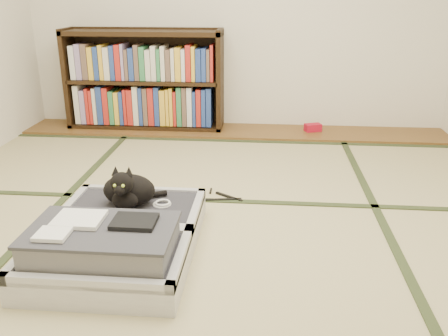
{
  "coord_description": "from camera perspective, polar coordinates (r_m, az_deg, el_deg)",
  "views": [
    {
      "loc": [
        0.3,
        -2.38,
        1.28
      ],
      "look_at": [
        0.05,
        0.35,
        0.25
      ],
      "focal_mm": 38.0,
      "sensor_mm": 36.0,
      "label": 1
    }
  ],
  "objects": [
    {
      "name": "floor",
      "position": [
        2.72,
        -1.73,
        -7.52
      ],
      "size": [
        4.5,
        4.5,
        0.0
      ],
      "primitive_type": "plane",
      "color": "tan",
      "rests_on": "ground"
    },
    {
      "name": "wood_strip",
      "position": [
        4.57,
        1.23,
        4.47
      ],
      "size": [
        4.0,
        0.5,
        0.02
      ],
      "primitive_type": "cube",
      "color": "brown",
      "rests_on": "ground"
    },
    {
      "name": "red_item",
      "position": [
        4.6,
        10.65,
        4.81
      ],
      "size": [
        0.17,
        0.14,
        0.07
      ],
      "primitive_type": "cube",
      "rotation": [
        0.0,
        0.0,
        0.34
      ],
      "color": "#AE0D25",
      "rests_on": "wood_strip"
    },
    {
      "name": "tatami_borders",
      "position": [
        3.16,
        -0.67,
        -3.23
      ],
      "size": [
        4.0,
        4.5,
        0.01
      ],
      "color": "#2D381E",
      "rests_on": "ground"
    },
    {
      "name": "bookcase",
      "position": [
        4.67,
        -9.51,
        10.12
      ],
      "size": [
        1.49,
        0.34,
        0.96
      ],
      "color": "black",
      "rests_on": "wood_strip"
    },
    {
      "name": "suitcase",
      "position": [
        2.48,
        -12.69,
        -8.29
      ],
      "size": [
        0.75,
        1.01,
        0.3
      ],
      "color": "silver",
      "rests_on": "floor"
    },
    {
      "name": "cat",
      "position": [
        2.67,
        -11.48,
        -2.63
      ],
      "size": [
        0.34,
        0.34,
        0.27
      ],
      "color": "black",
      "rests_on": "suitcase"
    },
    {
      "name": "cable_coil",
      "position": [
        2.69,
        -7.44,
        -4.27
      ],
      "size": [
        0.1,
        0.1,
        0.03
      ],
      "color": "white",
      "rests_on": "suitcase"
    },
    {
      "name": "hanger",
      "position": [
        3.1,
        -1.86,
        -3.62
      ],
      "size": [
        0.45,
        0.24,
        0.01
      ],
      "color": "black",
      "rests_on": "floor"
    }
  ]
}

